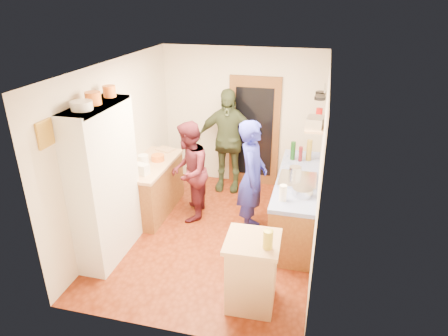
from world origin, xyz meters
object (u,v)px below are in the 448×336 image
at_px(person_left, 191,171).
at_px(island_base, 252,274).
at_px(person_back, 228,141).
at_px(person_hob, 254,179).
at_px(right_counter_base, 296,204).
at_px(hutch_body, 105,184).

bearing_deg(person_left, island_base, 27.73).
bearing_deg(person_back, island_base, -73.93).
height_order(island_base, person_left, person_left).
bearing_deg(island_base, person_hob, 99.54).
bearing_deg(person_back, person_hob, -64.23).
bearing_deg(person_hob, right_counter_base, -72.80).
height_order(right_counter_base, person_back, person_back).
distance_m(right_counter_base, island_base, 1.88).
relative_size(right_counter_base, island_base, 2.56).
distance_m(island_base, person_back, 3.15).
height_order(person_left, person_back, person_back).
distance_m(right_counter_base, person_left, 1.75).
bearing_deg(right_counter_base, person_left, -178.66).
distance_m(hutch_body, person_left, 1.52).
relative_size(person_left, person_back, 0.85).
xyz_separation_m(person_hob, person_left, (-1.07, 0.21, -0.08)).
relative_size(person_hob, person_left, 1.09).
height_order(right_counter_base, person_left, person_left).
distance_m(right_counter_base, person_hob, 0.84).
bearing_deg(person_back, person_left, -109.03).
xyz_separation_m(island_base, person_back, (-1.00, 2.94, 0.54)).
height_order(hutch_body, island_base, hutch_body).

